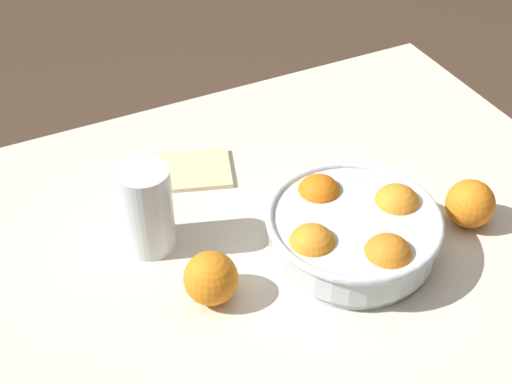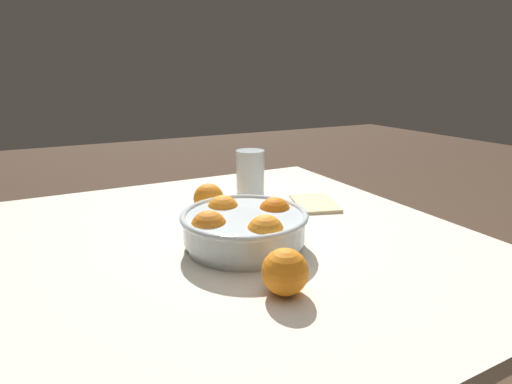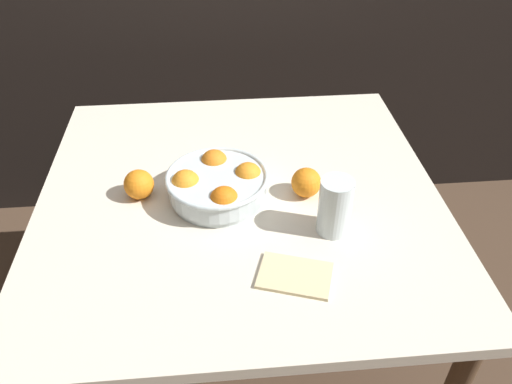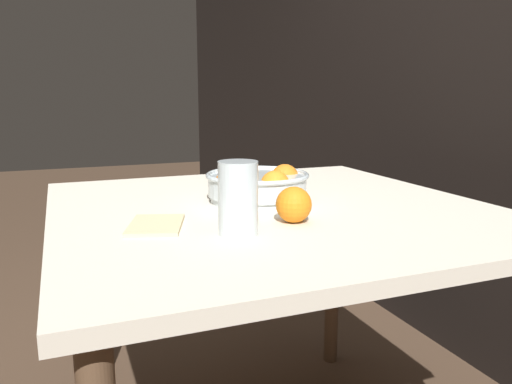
{
  "view_description": "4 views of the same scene",
  "coord_description": "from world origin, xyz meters",
  "px_view_note": "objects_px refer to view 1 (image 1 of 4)",
  "views": [
    {
      "loc": [
        0.39,
        0.6,
        1.47
      ],
      "look_at": [
        0.05,
        -0.12,
        0.8
      ],
      "focal_mm": 50.0,
      "sensor_mm": 36.0,
      "label": 1
    },
    {
      "loc": [
        -0.72,
        0.3,
        1.06
      ],
      "look_at": [
        0.05,
        -0.09,
        0.8
      ],
      "focal_mm": 28.0,
      "sensor_mm": 36.0,
      "label": 2
    },
    {
      "loc": [
        -0.05,
        -0.99,
        1.51
      ],
      "look_at": [
        0.04,
        -0.06,
        0.78
      ],
      "focal_mm": 35.0,
      "sensor_mm": 36.0,
      "label": 3
    },
    {
      "loc": [
        1.06,
        -0.46,
        0.99
      ],
      "look_at": [
        0.08,
        -0.07,
        0.78
      ],
      "focal_mm": 35.0,
      "sensor_mm": 36.0,
      "label": 4
    }
  ],
  "objects_px": {
    "orange_loose_near_bowl": "(470,204)",
    "orange_loose_front": "(211,278)",
    "fruit_bowl": "(353,231)",
    "juice_glass": "(148,212)"
  },
  "relations": [
    {
      "from": "orange_loose_near_bowl",
      "to": "orange_loose_front",
      "type": "bearing_deg",
      "value": -4.11
    },
    {
      "from": "fruit_bowl",
      "to": "orange_loose_front",
      "type": "relative_size",
      "value": 3.39
    },
    {
      "from": "juice_glass",
      "to": "orange_loose_front",
      "type": "xyz_separation_m",
      "value": [
        -0.04,
        0.13,
        -0.03
      ]
    },
    {
      "from": "fruit_bowl",
      "to": "juice_glass",
      "type": "bearing_deg",
      "value": -28.88
    },
    {
      "from": "orange_loose_near_bowl",
      "to": "orange_loose_front",
      "type": "relative_size",
      "value": 0.99
    },
    {
      "from": "juice_glass",
      "to": "orange_loose_near_bowl",
      "type": "height_order",
      "value": "juice_glass"
    },
    {
      "from": "orange_loose_near_bowl",
      "to": "fruit_bowl",
      "type": "bearing_deg",
      "value": -6.47
    },
    {
      "from": "orange_loose_front",
      "to": "juice_glass",
      "type": "bearing_deg",
      "value": -73.55
    },
    {
      "from": "fruit_bowl",
      "to": "juice_glass",
      "type": "distance_m",
      "value": 0.3
    },
    {
      "from": "fruit_bowl",
      "to": "orange_loose_near_bowl",
      "type": "distance_m",
      "value": 0.19
    }
  ]
}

